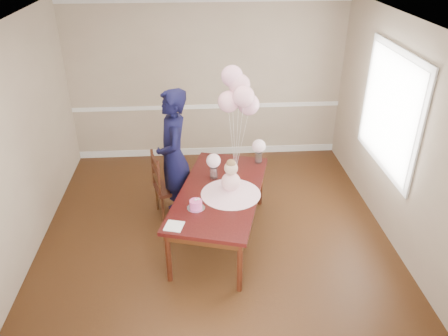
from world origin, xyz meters
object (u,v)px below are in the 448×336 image
(birthday_cake, at_px, (196,204))
(woman, at_px, (174,157))
(dining_table_top, at_px, (220,192))
(dining_chair_seat, at_px, (171,187))

(birthday_cake, height_order, woman, woman)
(dining_table_top, relative_size, birthday_cake, 13.33)
(dining_table_top, bearing_deg, woman, 151.77)
(dining_table_top, height_order, woman, woman)
(woman, bearing_deg, dining_table_top, 40.26)
(dining_table_top, bearing_deg, dining_chair_seat, 152.45)
(birthday_cake, relative_size, woman, 0.08)
(dining_table_top, bearing_deg, birthday_cake, -113.96)
(dining_chair_seat, height_order, woman, woman)
(dining_chair_seat, bearing_deg, birthday_cake, -88.06)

